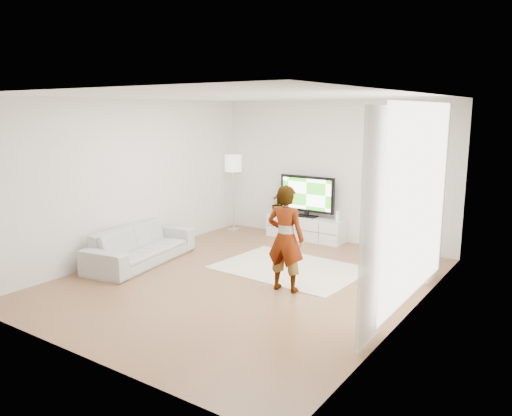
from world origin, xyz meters
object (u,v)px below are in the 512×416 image
Objects in this scene: media_console at (306,228)px; rug at (289,268)px; player at (286,238)px; sofa at (141,245)px; television at (307,195)px; floor_lamp at (233,167)px.

media_console is 2.03m from rug.
media_console is 1.06× the size of player.
player is 2.82m from sofa.
sofa is (-1.57, -3.07, -0.60)m from television.
floor_lamp is at bearing 145.18° from rug.
media_console is at bearing -36.76° from sofa.
floor_lamp is (-2.90, 2.62, 0.62)m from player.
sofa reaches higher than rug.
television is 0.73× the size of floor_lamp.
sofa is (-2.29, -1.16, 0.31)m from rug.
television is at bearing -72.53° from player.
sofa is at bearing -153.13° from rug.
media_console is 3.12m from player.
player is (0.48, -0.94, 0.78)m from rug.
media_console is 3.43m from sofa.
media_console is 0.69m from television.
media_console is 0.99× the size of floor_lamp.
player is at bearing -94.95° from sofa.
rug is (0.73, -1.91, -0.91)m from television.
media_console is 2.07m from floor_lamp.
player is 0.94× the size of floor_lamp.
television is 0.56× the size of sofa.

